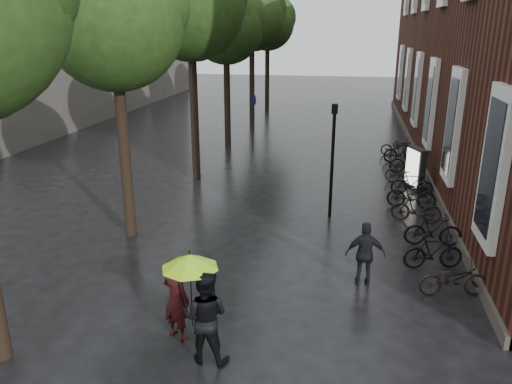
% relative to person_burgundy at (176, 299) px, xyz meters
% --- Properties ---
extents(bg_building, '(16.00, 30.00, 14.00)m').
position_rel_person_burgundy_xyz_m(bg_building, '(-21.04, 25.76, 6.13)').
color(bg_building, '#47423D').
rests_on(bg_building, ground).
extents(street_trees, '(4.33, 34.03, 8.91)m').
position_rel_person_burgundy_xyz_m(street_trees, '(-3.04, 13.67, 5.46)').
color(street_trees, black).
rests_on(street_trees, ground).
extents(person_burgundy, '(0.76, 0.65, 1.75)m').
position_rel_person_burgundy_xyz_m(person_burgundy, '(0.00, 0.00, 0.00)').
color(person_burgundy, black).
rests_on(person_burgundy, ground).
extents(person_black, '(0.92, 0.73, 1.83)m').
position_rel_person_burgundy_xyz_m(person_black, '(0.77, -0.58, 0.04)').
color(person_black, black).
rests_on(person_black, ground).
extents(lime_umbrella, '(1.08, 1.08, 1.59)m').
position_rel_person_burgundy_xyz_m(lime_umbrella, '(0.44, -0.36, 1.03)').
color(lime_umbrella, black).
rests_on(lime_umbrella, ground).
extents(pedestrian_walking, '(0.97, 0.47, 1.61)m').
position_rel_person_burgundy_xyz_m(pedestrian_walking, '(3.71, 2.93, -0.07)').
color(pedestrian_walking, black).
rests_on(pedestrian_walking, ground).
extents(parked_bicycles, '(2.09, 14.50, 1.03)m').
position_rel_person_burgundy_xyz_m(parked_bicycles, '(5.56, 9.71, -0.40)').
color(parked_bicycles, black).
rests_on(parked_bicycles, ground).
extents(ad_lightbox, '(0.26, 1.10, 1.66)m').
position_rel_person_burgundy_xyz_m(ad_lightbox, '(5.71, 10.92, -0.04)').
color(ad_lightbox, black).
rests_on(ad_lightbox, ground).
extents(lamp_post, '(0.19, 0.19, 3.73)m').
position_rel_person_burgundy_xyz_m(lamp_post, '(2.68, 7.35, 1.39)').
color(lamp_post, black).
rests_on(lamp_post, ground).
extents(cycle_sign, '(0.14, 0.50, 2.73)m').
position_rel_person_burgundy_xyz_m(cycle_sign, '(-1.68, 16.58, 0.93)').
color(cycle_sign, '#262628').
rests_on(cycle_sign, ground).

